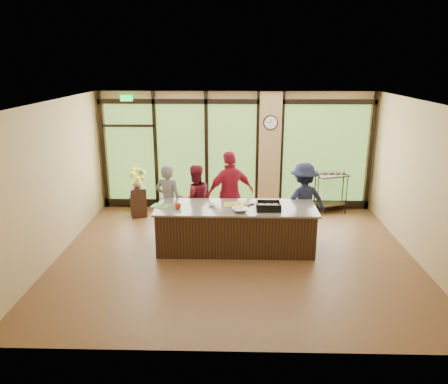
# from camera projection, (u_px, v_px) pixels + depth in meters

# --- Properties ---
(floor) EXTENTS (7.00, 7.00, 0.00)m
(floor) POSITION_uv_depth(u_px,v_px,m) (235.00, 255.00, 8.67)
(floor) COLOR brown
(floor) RESTS_ON ground
(ceiling) EXTENTS (7.00, 7.00, 0.00)m
(ceiling) POSITION_uv_depth(u_px,v_px,m) (237.00, 102.00, 7.81)
(ceiling) COLOR white
(ceiling) RESTS_ON back_wall
(back_wall) EXTENTS (7.00, 0.00, 7.00)m
(back_wall) POSITION_uv_depth(u_px,v_px,m) (236.00, 151.00, 11.11)
(back_wall) COLOR tan
(back_wall) RESTS_ON floor
(left_wall) EXTENTS (0.00, 6.00, 6.00)m
(left_wall) POSITION_uv_depth(u_px,v_px,m) (53.00, 181.00, 8.33)
(left_wall) COLOR tan
(left_wall) RESTS_ON floor
(right_wall) EXTENTS (0.00, 6.00, 6.00)m
(right_wall) POSITION_uv_depth(u_px,v_px,m) (423.00, 184.00, 8.15)
(right_wall) COLOR tan
(right_wall) RESTS_ON floor
(window_wall) EXTENTS (6.90, 0.12, 3.00)m
(window_wall) POSITION_uv_depth(u_px,v_px,m) (242.00, 156.00, 11.10)
(window_wall) COLOR tan
(window_wall) RESTS_ON floor
(island_base) EXTENTS (3.10, 1.00, 0.88)m
(island_base) POSITION_uv_depth(u_px,v_px,m) (236.00, 229.00, 8.83)
(island_base) COLOR #301D10
(island_base) RESTS_ON floor
(countertop) EXTENTS (3.20, 1.10, 0.04)m
(countertop) POSITION_uv_depth(u_px,v_px,m) (236.00, 208.00, 8.70)
(countertop) COLOR gray
(countertop) RESTS_ON island_base
(wall_clock) EXTENTS (0.36, 0.04, 0.36)m
(wall_clock) POSITION_uv_depth(u_px,v_px,m) (271.00, 123.00, 10.75)
(wall_clock) COLOR black
(wall_clock) RESTS_ON window_wall
(cook_left) EXTENTS (0.69, 0.57, 1.62)m
(cook_left) POSITION_uv_depth(u_px,v_px,m) (169.00, 201.00, 9.41)
(cook_left) COLOR slate
(cook_left) RESTS_ON floor
(cook_midleft) EXTENTS (0.92, 0.83, 1.56)m
(cook_midleft) POSITION_uv_depth(u_px,v_px,m) (195.00, 200.00, 9.59)
(cook_midleft) COLOR maroon
(cook_midleft) RESTS_ON floor
(cook_midright) EXTENTS (1.19, 0.87, 1.88)m
(cook_midright) POSITION_uv_depth(u_px,v_px,m) (230.00, 194.00, 9.48)
(cook_midright) COLOR maroon
(cook_midright) RESTS_ON floor
(cook_right) EXTENTS (1.20, 0.91, 1.65)m
(cook_right) POSITION_uv_depth(u_px,v_px,m) (303.00, 201.00, 9.37)
(cook_right) COLOR #1A1F39
(cook_right) RESTS_ON floor
(roasting_pan) EXTENTS (0.48, 0.38, 0.08)m
(roasting_pan) POSITION_uv_depth(u_px,v_px,m) (268.00, 208.00, 8.51)
(roasting_pan) COLOR black
(roasting_pan) RESTS_ON countertop
(mixing_bowl) EXTENTS (0.38, 0.38, 0.07)m
(mixing_bowl) POSITION_uv_depth(u_px,v_px,m) (240.00, 210.00, 8.40)
(mixing_bowl) COLOR silver
(mixing_bowl) RESTS_ON countertop
(cutting_board_left) EXTENTS (0.43, 0.36, 0.01)m
(cutting_board_left) POSITION_uv_depth(u_px,v_px,m) (161.00, 206.00, 8.73)
(cutting_board_left) COLOR #489435
(cutting_board_left) RESTS_ON countertop
(cutting_board_center) EXTENTS (0.38, 0.30, 0.01)m
(cutting_board_center) POSITION_uv_depth(u_px,v_px,m) (238.00, 204.00, 8.85)
(cutting_board_center) COLOR gold
(cutting_board_center) RESTS_ON countertop
(cutting_board_right) EXTENTS (0.38, 0.29, 0.01)m
(cutting_board_right) POSITION_uv_depth(u_px,v_px,m) (233.00, 205.00, 8.80)
(cutting_board_right) COLOR gold
(cutting_board_right) RESTS_ON countertop
(prep_bowl_near) EXTENTS (0.19, 0.19, 0.04)m
(prep_bowl_near) POSITION_uv_depth(u_px,v_px,m) (212.00, 205.00, 8.73)
(prep_bowl_near) COLOR white
(prep_bowl_near) RESTS_ON countertop
(prep_bowl_mid) EXTENTS (0.19, 0.19, 0.04)m
(prep_bowl_mid) POSITION_uv_depth(u_px,v_px,m) (247.00, 204.00, 8.78)
(prep_bowl_mid) COLOR white
(prep_bowl_mid) RESTS_ON countertop
(prep_bowl_far) EXTENTS (0.17, 0.17, 0.03)m
(prep_bowl_far) POSITION_uv_depth(u_px,v_px,m) (252.00, 203.00, 8.87)
(prep_bowl_far) COLOR white
(prep_bowl_far) RESTS_ON countertop
(red_ramekin) EXTENTS (0.16, 0.16, 0.10)m
(red_ramekin) POSITION_uv_depth(u_px,v_px,m) (178.00, 206.00, 8.57)
(red_ramekin) COLOR red
(red_ramekin) RESTS_ON countertop
(flower_stand) EXTENTS (0.47, 0.47, 0.73)m
(flower_stand) POSITION_uv_depth(u_px,v_px,m) (138.00, 202.00, 10.78)
(flower_stand) COLOR #301D10
(flower_stand) RESTS_ON floor
(flower_vase) EXTENTS (0.31, 0.31, 0.24)m
(flower_vase) POSITION_uv_depth(u_px,v_px,m) (137.00, 183.00, 10.64)
(flower_vase) COLOR olive
(flower_vase) RESTS_ON flower_stand
(bar_cart) EXTENTS (0.89, 0.69, 1.07)m
(bar_cart) POSITION_uv_depth(u_px,v_px,m) (331.00, 187.00, 11.06)
(bar_cart) COLOR #301D10
(bar_cart) RESTS_ON floor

